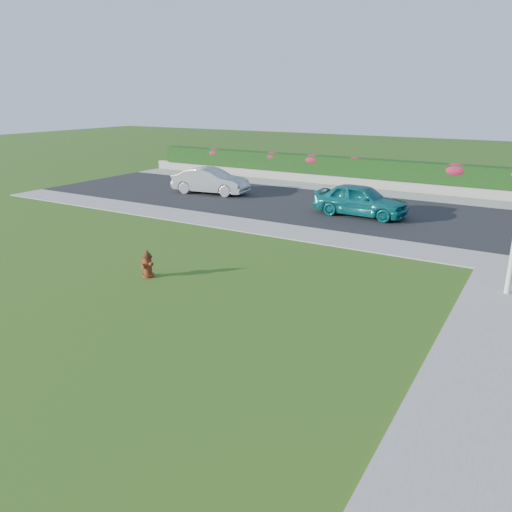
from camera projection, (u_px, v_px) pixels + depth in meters
The scene contains 16 objects.
ground at pixel (165, 320), 12.32m from camera, with size 120.00×120.00×0.00m, color black.
street_far at pixel (268, 201), 26.19m from camera, with size 26.00×8.00×0.04m, color black.
sidewalk_right at pixel (443, 475), 7.27m from camera, with size 2.00×20.00×0.04m, color gray.
sidewalk_far at pixel (194, 217), 22.59m from camera, with size 24.00×2.00×0.04m, color gray.
curb_corner at pixel (512, 265), 16.26m from camera, with size 2.00×2.00×0.04m, color gray.
sidewalk_beyond at pixel (372, 193), 28.33m from camera, with size 34.00×2.00×0.04m, color gray.
retaining_wall at pixel (381, 184), 29.47m from camera, with size 34.00×0.40×0.60m, color gray.
hedge at pixel (382, 169), 29.29m from camera, with size 32.00×0.90×1.10m, color black.
fire_hydrant at pixel (147, 264), 15.15m from camera, with size 0.43×0.41×0.84m.
sedan_teal at pixel (361, 200), 22.63m from camera, with size 1.71×4.24×1.45m, color #0D6569.
sedan_silver at pixel (210, 181), 27.78m from camera, with size 1.49×4.28×1.41m, color #9EA1A6.
flower_clump_a at pixel (215, 153), 34.92m from camera, with size 1.22×0.79×0.61m, color #B61F40.
flower_clump_b at pixel (273, 156), 32.67m from camera, with size 1.18×0.76×0.59m, color #B61F40.
flower_clump_c at pixel (313, 160), 31.28m from camera, with size 1.32×0.85×0.66m, color #B61F40.
flower_clump_d at pixel (355, 162), 29.92m from camera, with size 1.08×0.70×0.54m, color #B61F40.
flower_clump_e at pixel (456, 170), 27.13m from camera, with size 1.47×0.94×0.73m, color #B61F40.
Camera 1 is at (7.69, -8.50, 5.30)m, focal length 35.00 mm.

